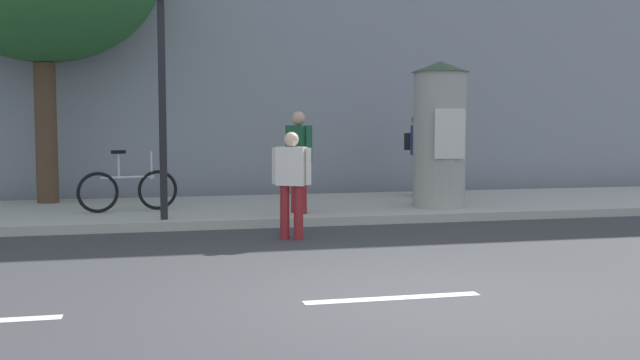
{
  "coord_description": "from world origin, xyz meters",
  "views": [
    {
      "loc": [
        -2.29,
        -6.74,
        1.74
      ],
      "look_at": [
        -0.28,
        2.0,
        1.02
      ],
      "focal_mm": 40.99,
      "sensor_mm": 36.0,
      "label": 1
    }
  ],
  "objects_px": {
    "poster_column": "(439,134)",
    "bicycle_leaning": "(128,190)",
    "pedestrian_in_red_top": "(291,177)",
    "pedestrian_near_pole": "(299,153)",
    "traffic_light": "(161,38)",
    "pedestrian_in_dark_shirt": "(416,147)"
  },
  "relations": [
    {
      "from": "pedestrian_in_red_top",
      "to": "pedestrian_near_pole",
      "type": "bearing_deg",
      "value": 75.53
    },
    {
      "from": "pedestrian_near_pole",
      "to": "pedestrian_in_dark_shirt",
      "type": "xyz_separation_m",
      "value": [
        3.03,
        2.38,
        0.01
      ]
    },
    {
      "from": "poster_column",
      "to": "bicycle_leaning",
      "type": "distance_m",
      "value": 5.76
    },
    {
      "from": "traffic_light",
      "to": "poster_column",
      "type": "relative_size",
      "value": 1.6
    },
    {
      "from": "pedestrian_near_pole",
      "to": "pedestrian_in_dark_shirt",
      "type": "distance_m",
      "value": 3.86
    },
    {
      "from": "traffic_light",
      "to": "pedestrian_in_dark_shirt",
      "type": "bearing_deg",
      "value": 27.72
    },
    {
      "from": "pedestrian_in_dark_shirt",
      "to": "pedestrian_in_red_top",
      "type": "bearing_deg",
      "value": -129.68
    },
    {
      "from": "pedestrian_in_red_top",
      "to": "pedestrian_in_dark_shirt",
      "type": "distance_m",
      "value": 5.51
    },
    {
      "from": "pedestrian_in_red_top",
      "to": "bicycle_leaning",
      "type": "distance_m",
      "value": 3.72
    },
    {
      "from": "pedestrian_in_dark_shirt",
      "to": "traffic_light",
      "type": "bearing_deg",
      "value": -152.28
    },
    {
      "from": "poster_column",
      "to": "bicycle_leaning",
      "type": "bearing_deg",
      "value": 173.96
    },
    {
      "from": "traffic_light",
      "to": "pedestrian_in_dark_shirt",
      "type": "relative_size",
      "value": 2.46
    },
    {
      "from": "traffic_light",
      "to": "poster_column",
      "type": "height_order",
      "value": "traffic_light"
    },
    {
      "from": "traffic_light",
      "to": "pedestrian_in_dark_shirt",
      "type": "distance_m",
      "value": 6.31
    },
    {
      "from": "pedestrian_near_pole",
      "to": "bicycle_leaning",
      "type": "bearing_deg",
      "value": 162.32
    },
    {
      "from": "poster_column",
      "to": "pedestrian_near_pole",
      "type": "distance_m",
      "value": 2.77
    },
    {
      "from": "poster_column",
      "to": "pedestrian_in_dark_shirt",
      "type": "bearing_deg",
      "value": 81.67
    },
    {
      "from": "poster_column",
      "to": "pedestrian_near_pole",
      "type": "bearing_deg",
      "value": -173.12
    },
    {
      "from": "poster_column",
      "to": "pedestrian_in_dark_shirt",
      "type": "relative_size",
      "value": 1.54
    },
    {
      "from": "pedestrian_in_red_top",
      "to": "pedestrian_near_pole",
      "type": "xyz_separation_m",
      "value": [
        0.48,
        1.86,
        0.28
      ]
    },
    {
      "from": "poster_column",
      "to": "bicycle_leaning",
      "type": "height_order",
      "value": "poster_column"
    },
    {
      "from": "traffic_light",
      "to": "poster_column",
      "type": "distance_m",
      "value": 5.32
    }
  ]
}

